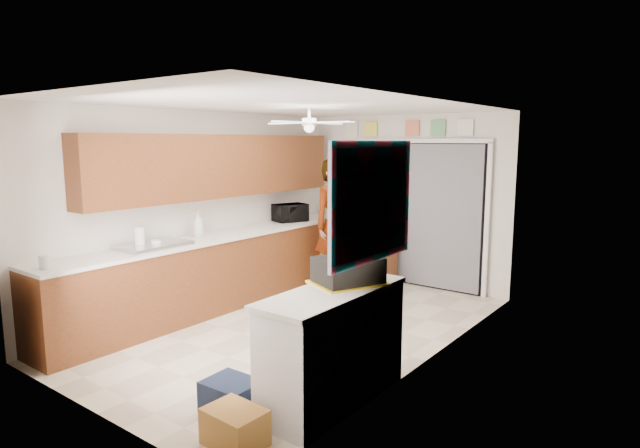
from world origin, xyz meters
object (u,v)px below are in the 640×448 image
Objects in this scene: man at (335,225)px; soap_bottle at (198,224)px; cup at (156,244)px; cardboard_box at (235,427)px; dog at (365,285)px; microwave at (290,213)px; suitcase at (348,270)px; navy_crate at (231,396)px; paper_towel_roll at (139,238)px.

soap_bottle is at bearing 175.46° from man.
cup is 2.80m from cardboard_box.
soap_bottle is 2.33m from dog.
man reaches higher than cup.
microwave is 3.53m from suitcase.
navy_crate is (2.22, -1.58, -0.97)m from soap_bottle.
man reaches higher than soap_bottle.
paper_towel_roll reaches higher than cardboard_box.
microwave is 1.65m from soap_bottle.
suitcase is at bearing -14.46° from soap_bottle.
cup is at bearing 157.97° from navy_crate.
man is (-1.77, 3.69, 0.81)m from cardboard_box.
microwave is at bearing 89.05° from paper_towel_roll.
navy_crate is 0.22× the size of man.
dog is (1.30, 2.32, -0.77)m from cup.
navy_crate is (-0.51, -0.88, -0.92)m from suitcase.
microwave is at bearing 121.36° from man.
suitcase is 1.51m from cardboard_box.
cup is 0.26× the size of navy_crate.
paper_towel_roll is at bearing -131.50° from cup.
man is (0.64, 2.55, -0.04)m from cup.
navy_crate is at bearing 139.36° from cardboard_box.
navy_crate is (-0.36, 0.31, -0.00)m from cardboard_box.
dog is (-1.26, 2.27, -0.84)m from suitcase.
cardboard_box is at bearing -134.64° from man.
suitcase is at bearing -40.49° from dog.
microwave is 1.62m from dog.
man is at bearing 75.89° from cup.
soap_bottle is at bearing 102.67° from cup.
navy_crate is 0.77× the size of dog.
soap_bottle is 3.34m from cardboard_box.
paper_towel_roll is at bearing 162.08° from navy_crate.
navy_crate is at bearing -22.03° from cup.
dog is at bearing -73.32° from microwave.
cup is (0.07, -2.40, -0.09)m from microwave.
man is at bearing 115.67° from cardboard_box.
cup is 2.63m from man.
dog is (-1.12, 3.46, 0.08)m from cardboard_box.
cardboard_box is at bearing -25.29° from cup.
microwave is 1.13× the size of navy_crate.
suitcase is at bearing 82.93° from cardboard_box.
microwave is 1.46× the size of soap_bottle.
soap_bottle reaches higher than dog.
paper_towel_roll is 2.95m from dog.
paper_towel_roll is at bearing -176.07° from man.
dog is (1.47, 1.57, -0.89)m from soap_bottle.
dog reaches higher than cardboard_box.
man is (-1.41, 3.38, 0.81)m from navy_crate.
microwave is 4.43× the size of cup.
microwave reaches higher than paper_towel_roll.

